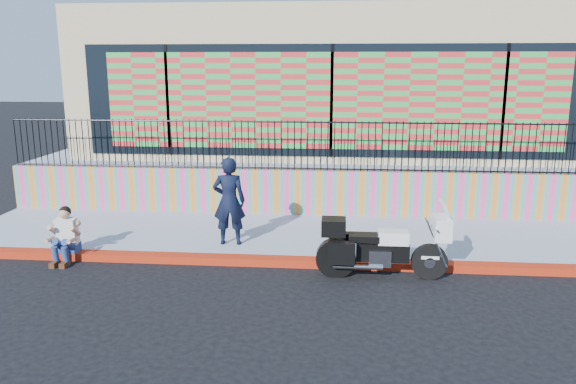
# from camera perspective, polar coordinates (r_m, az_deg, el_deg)

# --- Properties ---
(ground) EXTENTS (90.00, 90.00, 0.00)m
(ground) POSITION_cam_1_polar(r_m,az_deg,el_deg) (10.79, 3.87, -7.57)
(ground) COLOR black
(ground) RESTS_ON ground
(red_curb) EXTENTS (16.00, 0.30, 0.15)m
(red_curb) POSITION_cam_1_polar(r_m,az_deg,el_deg) (10.76, 3.87, -7.19)
(red_curb) COLOR #A0150B
(red_curb) RESTS_ON ground
(sidewalk) EXTENTS (16.00, 3.00, 0.15)m
(sidewalk) POSITION_cam_1_polar(r_m,az_deg,el_deg) (12.32, 4.06, -4.57)
(sidewalk) COLOR #949EB1
(sidewalk) RESTS_ON ground
(mural_wall) EXTENTS (16.00, 0.20, 1.10)m
(mural_wall) POSITION_cam_1_polar(r_m,az_deg,el_deg) (13.70, 4.24, -0.07)
(mural_wall) COLOR #F9418B
(mural_wall) RESTS_ON sidewalk
(metal_fence) EXTENTS (15.80, 0.04, 1.20)m
(metal_fence) POSITION_cam_1_polar(r_m,az_deg,el_deg) (13.49, 4.32, 4.70)
(metal_fence) COLOR black
(metal_fence) RESTS_ON mural_wall
(elevated_platform) EXTENTS (16.00, 10.00, 1.25)m
(elevated_platform) POSITION_cam_1_polar(r_m,az_deg,el_deg) (18.72, 4.51, 3.20)
(elevated_platform) COLOR #949EB1
(elevated_platform) RESTS_ON ground
(storefront_building) EXTENTS (14.00, 8.06, 4.00)m
(storefront_building) POSITION_cam_1_polar(r_m,az_deg,el_deg) (18.25, 4.65, 11.23)
(storefront_building) COLOR #C5B583
(storefront_building) RESTS_ON elevated_platform
(police_motorcycle) EXTENTS (2.31, 0.76, 1.44)m
(police_motorcycle) POSITION_cam_1_polar(r_m,az_deg,el_deg) (10.18, 9.35, -5.38)
(police_motorcycle) COLOR black
(police_motorcycle) RESTS_ON ground
(police_officer) EXTENTS (0.70, 0.49, 1.81)m
(police_officer) POSITION_cam_1_polar(r_m,az_deg,el_deg) (11.42, -6.00, -0.92)
(police_officer) COLOR black
(police_officer) RESTS_ON sidewalk
(seated_man) EXTENTS (0.54, 0.71, 1.06)m
(seated_man) POSITION_cam_1_polar(r_m,az_deg,el_deg) (11.68, -21.79, -4.56)
(seated_man) COLOR navy
(seated_man) RESTS_ON ground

